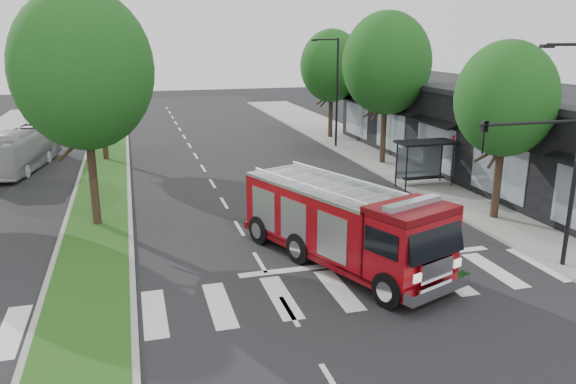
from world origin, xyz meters
TOP-DOWN VIEW (x-y plane):
  - ground at (0.00, 0.00)m, footprint 140.00×140.00m
  - sidewalk_right at (12.50, 10.00)m, footprint 5.00×80.00m
  - median at (-6.00, 18.00)m, footprint 3.00×50.00m
  - storefront_row at (17.00, 10.00)m, footprint 8.00×30.00m
  - bus_shelter at (11.20, 8.15)m, footprint 3.20×1.60m
  - tree_right_near at (11.50, 2.00)m, footprint 4.40×4.40m
  - tree_right_mid at (11.50, 14.00)m, footprint 5.60×5.60m
  - tree_right_far at (11.50, 24.00)m, footprint 5.00×5.00m
  - tree_median_near at (-6.00, 6.00)m, footprint 5.80×5.80m
  - tree_median_far at (-6.00, 20.00)m, footprint 5.60×5.60m
  - streetlight_right_near at (9.61, -3.50)m, footprint 4.08×0.22m
  - streetlight_right_far at (10.35, 20.00)m, footprint 2.11×0.20m
  - fire_engine at (2.90, -0.84)m, footprint 5.86×9.55m
  - city_bus at (-10.93, 18.91)m, footprint 3.66×9.25m

SIDE VIEW (x-z plane):
  - ground at x=0.00m, z-range 0.00..0.00m
  - sidewalk_right at x=12.50m, z-range 0.00..0.15m
  - median at x=-6.00m, z-range 0.00..0.16m
  - city_bus at x=-10.93m, z-range 0.00..2.51m
  - fire_engine at x=2.90m, z-range -0.06..3.12m
  - bus_shelter at x=11.20m, z-range 0.73..3.34m
  - storefront_row at x=17.00m, z-range 0.00..5.00m
  - streetlight_right_far at x=10.35m, z-range 0.48..8.48m
  - streetlight_right_near at x=9.61m, z-range 0.67..8.67m
  - tree_right_near at x=11.50m, z-range 1.48..9.53m
  - tree_right_far at x=11.50m, z-range 1.47..10.20m
  - tree_right_mid at x=11.50m, z-range 1.63..11.35m
  - tree_median_far at x=-6.00m, z-range 1.63..11.35m
  - tree_median_near at x=-6.00m, z-range 1.73..11.89m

